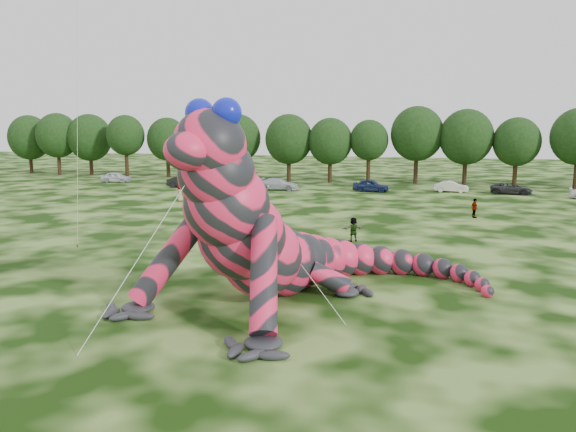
% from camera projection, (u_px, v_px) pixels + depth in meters
% --- Properties ---
extents(ground, '(240.00, 240.00, 0.00)m').
position_uv_depth(ground, '(188.00, 327.00, 22.80)').
color(ground, '#16330A').
rests_on(ground, ground).
extents(inflatable_gecko, '(21.11, 22.78, 9.21)m').
position_uv_depth(inflatable_gecko, '(278.00, 199.00, 26.60)').
color(inflatable_gecko, '#F32453').
rests_on(inflatable_gecko, ground).
extents(tree_0, '(6.91, 6.22, 9.51)m').
position_uv_depth(tree_0, '(30.00, 144.00, 91.91)').
color(tree_0, black).
rests_on(tree_0, ground).
extents(tree_1, '(6.74, 6.07, 9.81)m').
position_uv_depth(tree_1, '(58.00, 144.00, 89.25)').
color(tree_1, black).
rests_on(tree_1, ground).
extents(tree_2, '(7.04, 6.34, 9.64)m').
position_uv_depth(tree_2, '(90.00, 145.00, 88.65)').
color(tree_2, black).
rests_on(tree_2, ground).
extents(tree_3, '(5.81, 5.23, 9.44)m').
position_uv_depth(tree_3, '(126.00, 146.00, 85.27)').
color(tree_3, black).
rests_on(tree_3, ground).
extents(tree_4, '(6.22, 5.60, 9.06)m').
position_uv_depth(tree_4, '(168.00, 148.00, 85.40)').
color(tree_4, black).
rests_on(tree_4, ground).
extents(tree_5, '(7.16, 6.44, 9.80)m').
position_uv_depth(tree_5, '(207.00, 146.00, 83.49)').
color(tree_5, black).
rests_on(tree_5, ground).
extents(tree_6, '(6.52, 5.86, 9.49)m').
position_uv_depth(tree_6, '(238.00, 147.00, 80.49)').
color(tree_6, black).
rests_on(tree_6, ground).
extents(tree_7, '(6.68, 6.01, 9.48)m').
position_uv_depth(tree_7, '(289.00, 148.00, 78.79)').
color(tree_7, black).
rests_on(tree_7, ground).
extents(tree_8, '(6.14, 5.53, 8.94)m').
position_uv_depth(tree_8, '(330.00, 150.00, 77.59)').
color(tree_8, black).
rests_on(tree_8, ground).
extents(tree_9, '(5.27, 4.74, 8.68)m').
position_uv_depth(tree_9, '(369.00, 152.00, 76.67)').
color(tree_9, black).
rests_on(tree_9, ground).
extents(tree_10, '(7.09, 6.38, 10.50)m').
position_uv_depth(tree_10, '(417.00, 145.00, 76.16)').
color(tree_10, black).
rests_on(tree_10, ground).
extents(tree_11, '(7.01, 6.31, 10.07)m').
position_uv_depth(tree_11, '(466.00, 147.00, 74.28)').
color(tree_11, black).
rests_on(tree_11, ground).
extents(tree_12, '(5.99, 5.39, 8.97)m').
position_uv_depth(tree_12, '(516.00, 152.00, 72.42)').
color(tree_12, black).
rests_on(tree_12, ground).
extents(car_0, '(4.35, 1.98, 1.45)m').
position_uv_depth(car_0, '(116.00, 177.00, 78.48)').
color(car_0, silver).
rests_on(car_0, ground).
extents(car_1, '(4.57, 2.05, 1.46)m').
position_uv_depth(car_1, '(184.00, 182.00, 72.30)').
color(car_1, black).
rests_on(car_1, ground).
extents(car_2, '(4.87, 2.65, 1.29)m').
position_uv_depth(car_2, '(242.00, 184.00, 70.31)').
color(car_2, maroon).
rests_on(car_2, ground).
extents(car_3, '(5.06, 2.18, 1.45)m').
position_uv_depth(car_3, '(279.00, 184.00, 69.47)').
color(car_3, silver).
rests_on(car_3, ground).
extents(car_4, '(4.46, 2.07, 1.48)m').
position_uv_depth(car_4, '(371.00, 186.00, 67.83)').
color(car_4, navy).
rests_on(car_4, ground).
extents(car_5, '(4.08, 1.76, 1.31)m').
position_uv_depth(car_5, '(451.00, 187.00, 67.28)').
color(car_5, silver).
rests_on(car_5, ground).
extents(car_6, '(4.93, 2.78, 1.30)m').
position_uv_depth(car_6, '(511.00, 189.00, 65.43)').
color(car_6, '#29292B').
rests_on(car_6, ground).
extents(spectator_1, '(0.77, 0.92, 1.71)m').
position_uv_depth(spectator_1, '(192.00, 215.00, 45.16)').
color(spectator_1, gray).
rests_on(spectator_1, ground).
extents(spectator_4, '(0.83, 1.00, 1.76)m').
position_uv_depth(spectator_4, '(180.00, 193.00, 59.28)').
color(spectator_4, gray).
rests_on(spectator_4, ground).
extents(spectator_3, '(0.80, 1.09, 1.71)m').
position_uv_depth(spectator_3, '(475.00, 208.00, 48.90)').
color(spectator_3, gray).
rests_on(spectator_3, ground).
extents(spectator_0, '(0.68, 0.72, 1.65)m').
position_uv_depth(spectator_0, '(201.00, 209.00, 48.75)').
color(spectator_0, gray).
rests_on(spectator_0, ground).
extents(spectator_5, '(1.60, 1.29, 1.71)m').
position_uv_depth(spectator_5, '(353.00, 229.00, 39.18)').
color(spectator_5, gray).
rests_on(spectator_5, ground).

